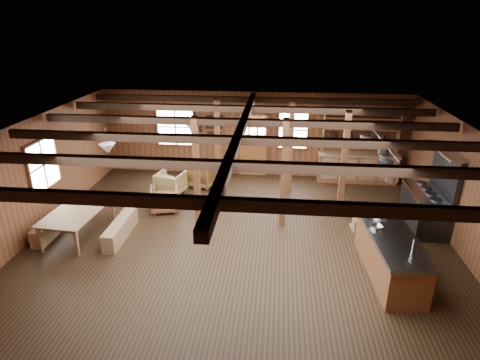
# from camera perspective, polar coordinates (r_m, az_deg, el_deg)

# --- Properties ---
(room) EXTENTS (10.04, 9.04, 2.84)m
(room) POSITION_cam_1_polar(r_m,az_deg,el_deg) (9.09, -0.05, -1.17)
(room) COLOR black
(room) RESTS_ON ground
(ceiling_joists) EXTENTS (9.80, 8.82, 0.18)m
(ceiling_joists) POSITION_cam_1_polar(r_m,az_deg,el_deg) (8.83, 0.07, 6.94)
(ceiling_joists) COLOR black
(ceiling_joists) RESTS_ON ceiling
(timber_posts) EXTENTS (3.95, 2.35, 2.80)m
(timber_posts) POSITION_cam_1_polar(r_m,az_deg,el_deg) (11.00, 3.74, 3.01)
(timber_posts) COLOR #4F2E16
(timber_posts) RESTS_ON floor
(back_door) EXTENTS (1.02, 0.08, 2.15)m
(back_door) POSITION_cam_1_polar(r_m,az_deg,el_deg) (13.43, 1.85, 4.29)
(back_door) COLOR brown
(back_door) RESTS_ON floor
(window_back_left) EXTENTS (1.32, 0.06, 1.32)m
(window_back_left) POSITION_cam_1_polar(r_m,az_deg,el_deg) (13.65, -9.15, 7.46)
(window_back_left) COLOR white
(window_back_left) RESTS_ON wall_back
(window_back_right) EXTENTS (1.02, 0.06, 1.32)m
(window_back_right) POSITION_cam_1_polar(r_m,az_deg,el_deg) (13.22, 7.57, 7.07)
(window_back_right) COLOR white
(window_back_right) RESTS_ON wall_back
(window_left) EXTENTS (0.14, 1.24, 1.32)m
(window_left) POSITION_cam_1_polar(r_m,az_deg,el_deg) (11.08, -26.24, 1.93)
(window_left) COLOR white
(window_left) RESTS_ON wall_back
(notice_boards) EXTENTS (1.08, 0.03, 0.90)m
(notice_boards) POSITION_cam_1_polar(r_m,az_deg,el_deg) (13.40, -4.56, 7.57)
(notice_boards) COLOR silver
(notice_boards) RESTS_ON wall_back
(back_counter) EXTENTS (2.55, 0.60, 2.45)m
(back_counter) POSITION_cam_1_polar(r_m,az_deg,el_deg) (13.51, 16.32, 2.23)
(back_counter) COLOR brown
(back_counter) RESTS_ON floor
(pendant_lamps) EXTENTS (1.86, 2.36, 0.66)m
(pendant_lamps) POSITION_cam_1_polar(r_m,az_deg,el_deg) (10.18, -12.24, 5.99)
(pendant_lamps) COLOR #2A2A2C
(pendant_lamps) RESTS_ON ceiling
(pot_rack) EXTENTS (0.41, 3.00, 0.46)m
(pot_rack) POSITION_cam_1_polar(r_m,az_deg,el_deg) (9.33, 19.17, 3.89)
(pot_rack) COLOR #2A2A2C
(pot_rack) RESTS_ON ceiling
(kitchen_island) EXTENTS (1.05, 2.55, 1.20)m
(kitchen_island) POSITION_cam_1_polar(r_m,az_deg,el_deg) (8.92, 20.53, -9.87)
(kitchen_island) COLOR brown
(kitchen_island) RESTS_ON floor
(step_stool) EXTENTS (0.41, 0.31, 0.34)m
(step_stool) POSITION_cam_1_polar(r_m,az_deg,el_deg) (10.53, 16.69, -6.15)
(step_stool) COLOR olive
(step_stool) RESTS_ON floor
(commercial_range) EXTENTS (0.87, 1.69, 2.09)m
(commercial_range) POSITION_cam_1_polar(r_m,az_deg,el_deg) (11.12, 25.23, -3.04)
(commercial_range) COLOR #2A2A2C
(commercial_range) RESTS_ON floor
(dining_table) EXTENTS (1.24, 2.04, 0.69)m
(dining_table) POSITION_cam_1_polar(r_m,az_deg,el_deg) (10.58, -21.71, -5.64)
(dining_table) COLOR brown
(dining_table) RESTS_ON floor
(bench_wall) EXTENTS (0.29, 1.54, 0.42)m
(bench_wall) POSITION_cam_1_polar(r_m,az_deg,el_deg) (11.00, -25.11, -5.93)
(bench_wall) COLOR olive
(bench_wall) RESTS_ON floor
(bench_aisle) EXTENTS (0.30, 1.62, 0.45)m
(bench_aisle) POSITION_cam_1_polar(r_m,az_deg,el_deg) (10.23, -16.61, -6.68)
(bench_aisle) COLOR olive
(bench_aisle) RESTS_ON floor
(armchair_a) EXTENTS (0.89, 0.91, 0.68)m
(armchair_a) POSITION_cam_1_polar(r_m,az_deg,el_deg) (11.27, -10.69, -2.67)
(armchair_a) COLOR brown
(armchair_a) RESTS_ON floor
(armchair_b) EXTENTS (1.00, 1.01, 0.75)m
(armchair_b) POSITION_cam_1_polar(r_m,az_deg,el_deg) (12.75, -5.40, 0.78)
(armchair_b) COLOR brown
(armchair_b) RESTS_ON floor
(armchair_c) EXTENTS (0.92, 0.93, 0.70)m
(armchair_c) POSITION_cam_1_polar(r_m,az_deg,el_deg) (12.29, -9.82, -0.41)
(armchair_c) COLOR #9C7D47
(armchair_c) RESTS_ON floor
(counter_pot) EXTENTS (0.30, 0.30, 0.18)m
(counter_pot) POSITION_cam_1_polar(r_m,az_deg,el_deg) (9.51, 19.45, -3.87)
(counter_pot) COLOR #AFB1B6
(counter_pot) RESTS_ON kitchen_island
(bowl) EXTENTS (0.31, 0.31, 0.06)m
(bowl) POSITION_cam_1_polar(r_m,az_deg,el_deg) (8.82, 18.83, -6.32)
(bowl) COLOR silver
(bowl) RESTS_ON kitchen_island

